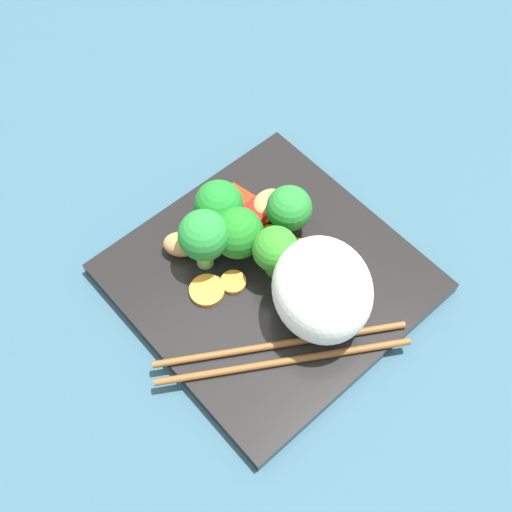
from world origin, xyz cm
name	(u,v)px	position (x,y,z in cm)	size (l,w,h in cm)	color
ground_plane	(269,287)	(0.00, 0.00, -1.00)	(110.00, 110.00, 2.00)	#2E5163
square_plate	(269,278)	(0.00, 0.00, 0.65)	(24.12, 24.12, 1.31)	black
rice_mound	(322,290)	(5.57, 0.84, 5.30)	(9.34, 8.26, 7.99)	white
broccoli_floret_0	(216,208)	(-6.97, -0.38, 4.64)	(4.49, 4.49, 5.82)	#6FA344
broccoli_floret_1	(238,233)	(-3.70, -0.52, 4.37)	(4.69, 4.69, 5.51)	#5F9B42
broccoli_floret_2	(289,209)	(-2.65, 4.63, 4.46)	(4.20, 4.20, 5.45)	#6EA74A
broccoli_floret_3	(278,253)	(0.37, 0.63, 4.87)	(4.07, 4.07, 5.78)	#5A9C4A
broccoli_floret_4	(204,236)	(-4.96, -3.26, 5.12)	(4.56, 4.56, 6.35)	#74B85E
carrot_slice_0	(297,252)	(0.08, 3.35, 1.70)	(2.57, 2.57, 0.78)	orange
carrot_slice_1	(233,282)	(-1.41, -3.01, 1.53)	(2.31, 2.31, 0.44)	orange
carrot_slice_2	(270,239)	(-2.69, 2.44, 1.58)	(3.04, 3.04, 0.54)	orange
carrot_slice_3	(207,290)	(-2.28, -5.32, 1.53)	(3.15, 3.15, 0.44)	orange
pepper_chunk_0	(251,219)	(-5.19, 2.23, 2.28)	(2.31, 2.15, 1.94)	red
pepper_chunk_1	(238,202)	(-7.55, 2.63, 2.20)	(2.60, 2.11, 1.80)	red
chicken_piece_0	(181,244)	(-7.12, -4.41, 2.40)	(3.30, 2.37, 2.18)	tan
chicken_piece_2	(268,205)	(-5.19, 4.38, 2.52)	(3.89, 2.96, 2.42)	tan
chopstick_pair	(283,353)	(6.53, -4.21, 1.61)	(12.96, 19.73, 0.60)	brown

